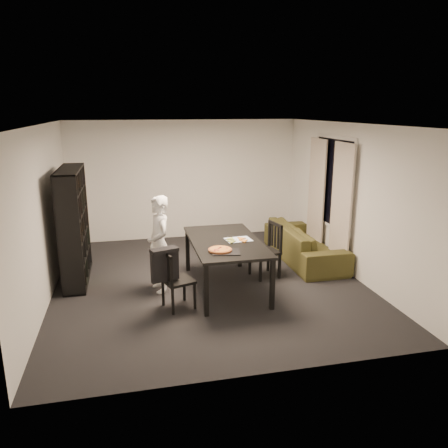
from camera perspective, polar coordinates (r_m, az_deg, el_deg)
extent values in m
cube|color=black|center=(7.45, -2.02, -7.49)|extent=(5.00, 5.50, 0.01)
cube|color=white|center=(6.90, -2.22, 12.92)|extent=(5.00, 5.50, 0.01)
cube|color=white|center=(9.73, -5.14, 5.75)|extent=(5.00, 0.01, 2.60)
cube|color=white|center=(4.49, 4.44, -5.18)|extent=(5.00, 0.01, 2.60)
cube|color=white|center=(7.06, -22.50, 1.16)|extent=(0.01, 5.50, 2.60)
cube|color=white|center=(7.90, 16.02, 3.10)|extent=(0.01, 5.50, 2.60)
cube|color=black|center=(8.38, 14.08, 5.27)|extent=(0.02, 1.40, 1.60)
cube|color=white|center=(8.38, 14.05, 5.27)|extent=(0.03, 1.52, 1.72)
cube|color=beige|center=(7.95, 15.04, 2.14)|extent=(0.03, 0.70, 2.25)
cube|color=beige|center=(8.87, 11.95, 3.61)|extent=(0.03, 0.70, 2.25)
cube|color=black|center=(7.66, -19.00, -0.19)|extent=(0.35, 1.50, 1.90)
cube|color=black|center=(6.93, 0.18, -2.33)|extent=(1.07, 1.93, 0.04)
cube|color=black|center=(6.14, -2.34, -8.69)|extent=(0.06, 0.06, 0.76)
cube|color=black|center=(6.37, 6.33, -7.88)|extent=(0.06, 0.06, 0.76)
cube|color=black|center=(7.83, -4.78, -3.44)|extent=(0.06, 0.06, 0.76)
cube|color=black|center=(8.01, 2.09, -2.96)|extent=(0.06, 0.06, 0.76)
cube|color=black|center=(6.42, -5.98, -7.37)|extent=(0.51, 0.51, 0.04)
cube|color=black|center=(6.26, -7.57, -5.67)|extent=(0.16, 0.40, 0.43)
cube|color=black|center=(6.20, -7.63, -3.96)|extent=(0.15, 0.38, 0.05)
cube|color=black|center=(6.43, -3.84, -9.39)|extent=(0.04, 0.04, 0.40)
cube|color=black|center=(6.71, -5.21, -8.32)|extent=(0.04, 0.04, 0.40)
cube|color=black|center=(6.29, -6.70, -10.02)|extent=(0.04, 0.04, 0.40)
cube|color=black|center=(6.58, -7.97, -8.89)|extent=(0.04, 0.04, 0.40)
cube|color=black|center=(7.55, 5.35, -3.61)|extent=(0.52, 0.52, 0.04)
cube|color=black|center=(7.57, 6.69, -1.56)|extent=(0.14, 0.44, 0.47)
cube|color=black|center=(7.51, 6.74, 0.00)|extent=(0.12, 0.41, 0.05)
cube|color=black|center=(7.69, 3.38, -5.07)|extent=(0.04, 0.04, 0.43)
cube|color=black|center=(7.39, 4.78, -5.96)|extent=(0.04, 0.04, 0.43)
cube|color=black|center=(7.87, 5.80, -4.65)|extent=(0.04, 0.04, 0.43)
cube|color=black|center=(7.57, 7.26, -5.50)|extent=(0.04, 0.04, 0.43)
cube|color=black|center=(6.25, -7.74, -5.49)|extent=(0.41, 0.20, 0.43)
cube|color=black|center=(6.17, -7.82, -3.39)|extent=(0.42, 0.28, 0.05)
imported|color=white|center=(6.94, -8.45, -2.61)|extent=(0.49, 0.63, 1.54)
cube|color=black|center=(6.37, 0.28, -3.66)|extent=(0.45, 0.39, 0.01)
cylinder|color=brown|center=(6.40, -0.51, -3.39)|extent=(0.35, 0.35, 0.02)
cylinder|color=gold|center=(6.39, -0.51, -3.26)|extent=(0.31, 0.31, 0.01)
cube|color=white|center=(6.96, 1.88, -2.05)|extent=(0.43, 0.34, 0.01)
imported|color=#3D3918|center=(8.53, 10.46, -2.44)|extent=(0.89, 2.26, 0.66)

